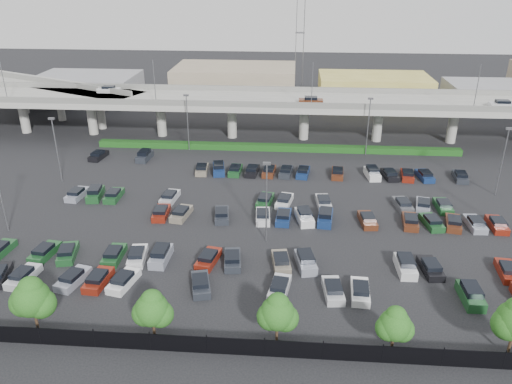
{
  "coord_description": "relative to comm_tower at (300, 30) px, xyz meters",
  "views": [
    {
      "loc": [
        2.82,
        -61.4,
        30.87
      ],
      "look_at": [
        -2.0,
        1.89,
        2.0
      ],
      "focal_mm": 35.0,
      "sensor_mm": 36.0,
      "label": 1
    }
  ],
  "objects": [
    {
      "name": "comm_tower",
      "position": [
        0.0,
        0.0,
        0.0
      ],
      "size": [
        2.4,
        2.4,
        30.0
      ],
      "color": "#535459",
      "rests_on": "ground"
    },
    {
      "name": "hedge",
      "position": [
        -4.0,
        -49.0,
        -15.06
      ],
      "size": [
        66.0,
        1.6,
        1.1
      ],
      "primitive_type": "cube",
      "color": "#174113",
      "rests_on": "ground"
    },
    {
      "name": "light_poles",
      "position": [
        -8.12,
        -72.0,
        -9.37
      ],
      "size": [
        66.9,
        48.38,
        10.3
      ],
      "color": "#535459",
      "rests_on": "ground"
    },
    {
      "name": "tree_row",
      "position": [
        -3.3,
        -100.53,
        -12.09
      ],
      "size": [
        65.07,
        3.66,
        5.94
      ],
      "color": "#332316",
      "rests_on": "ground"
    },
    {
      "name": "overpass",
      "position": [
        -4.22,
        -42.01,
        -8.64
      ],
      "size": [
        150.0,
        13.0,
        15.8
      ],
      "color": "gray",
      "rests_on": "ground"
    },
    {
      "name": "distant_buildings",
      "position": [
        8.38,
        -12.19,
        -11.87
      ],
      "size": [
        138.0,
        24.0,
        9.0
      ],
      "color": "gray",
      "rests_on": "ground"
    },
    {
      "name": "fence",
      "position": [
        -4.05,
        -102.0,
        -14.71
      ],
      "size": [
        70.0,
        0.1,
        2.0
      ],
      "color": "black",
      "rests_on": "ground"
    },
    {
      "name": "on_ramp",
      "position": [
        -56.1,
        -30.95,
        -8.76
      ],
      "size": [
        50.93,
        30.13,
        8.8
      ],
      "color": "gray",
      "rests_on": "ground"
    },
    {
      "name": "ground",
      "position": [
        -4.0,
        -74.0,
        -15.61
      ],
      "size": [
        280.0,
        280.0,
        0.0
      ],
      "primitive_type": "plane",
      "color": "black"
    },
    {
      "name": "parked_cars",
      "position": [
        -3.21,
        -77.54,
        -15.02
      ],
      "size": [
        62.79,
        41.66,
        1.67
      ],
      "color": "#1B4C23",
      "rests_on": "ground"
    }
  ]
}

